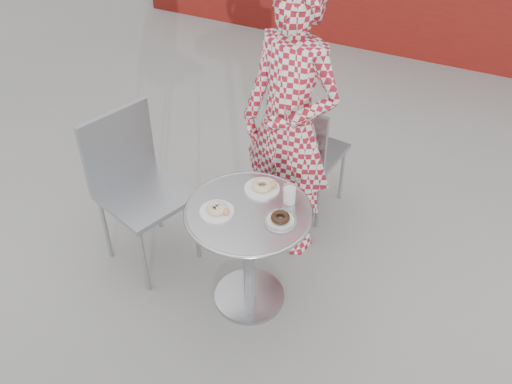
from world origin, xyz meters
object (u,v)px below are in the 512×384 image
at_px(plate_near, 217,210).
at_px(plate_checker, 280,219).
at_px(chair_left, 148,220).
at_px(plate_far, 263,187).
at_px(milk_cup, 289,195).
at_px(seated_person, 290,125).
at_px(bistro_table, 249,234).
at_px(chair_far, 306,174).

xyz_separation_m(plate_near, plate_checker, (0.32, 0.08, -0.00)).
relative_size(chair_left, plate_far, 5.08).
bearing_deg(milk_cup, seated_person, 113.11).
distance_m(bistro_table, chair_far, 0.98).
relative_size(chair_left, plate_checker, 5.70).
xyz_separation_m(plate_checker, milk_cup, (-0.02, 0.16, 0.04)).
distance_m(bistro_table, plate_far, 0.27).
height_order(bistro_table, chair_left, chair_left).
bearing_deg(bistro_table, plate_far, 91.98).
xyz_separation_m(bistro_table, chair_left, (-0.72, 0.06, -0.22)).
xyz_separation_m(chair_left, plate_far, (0.71, 0.13, 0.41)).
xyz_separation_m(plate_far, milk_cup, (0.17, -0.04, 0.03)).
relative_size(bistro_table, chair_far, 0.78).
relative_size(chair_far, plate_near, 4.91).
bearing_deg(chair_left, milk_cup, -64.28).
bearing_deg(chair_far, plate_checker, 108.96).
bearing_deg(bistro_table, milk_cup, 42.83).
bearing_deg(chair_left, bistro_table, -75.08).
height_order(chair_left, plate_checker, chair_left).
xyz_separation_m(bistro_table, chair_far, (-0.02, 0.94, -0.25)).
distance_m(seated_person, plate_far, 0.43).
relative_size(chair_far, seated_person, 0.51).
bearing_deg(plate_checker, seated_person, 108.93).
xyz_separation_m(chair_left, plate_checker, (0.90, -0.06, 0.40)).
distance_m(plate_far, plate_checker, 0.27).
height_order(plate_far, milk_cup, milk_cup).
bearing_deg(plate_checker, plate_near, -166.49).
height_order(chair_left, seated_person, seated_person).
xyz_separation_m(chair_far, plate_near, (-0.12, -1.03, 0.44)).
bearing_deg(plate_near, seated_person, 80.04).
bearing_deg(seated_person, plate_near, -85.38).
bearing_deg(plate_near, milk_cup, 37.64).
height_order(bistro_table, milk_cup, milk_cup).
relative_size(plate_far, plate_checker, 1.12).
bearing_deg(plate_far, seated_person, 92.12).
distance_m(plate_near, plate_checker, 0.33).
distance_m(plate_far, milk_cup, 0.18).
bearing_deg(chair_far, milk_cup, 110.11).
distance_m(plate_far, plate_near, 0.30).
bearing_deg(milk_cup, bistro_table, -137.17).
relative_size(plate_checker, milk_cup, 1.53).
height_order(chair_far, milk_cup, chair_far).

